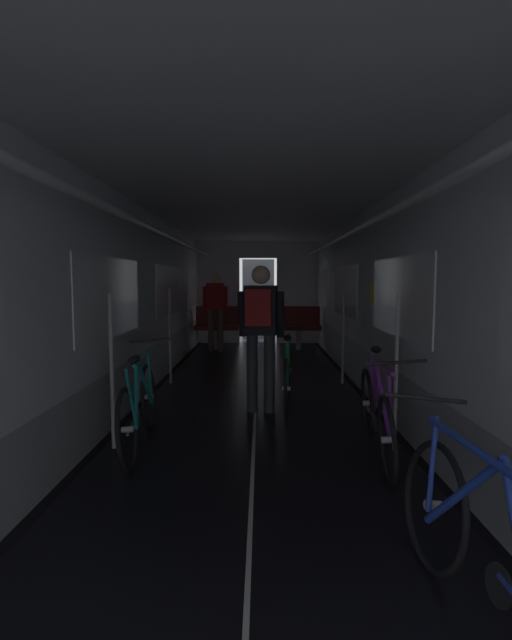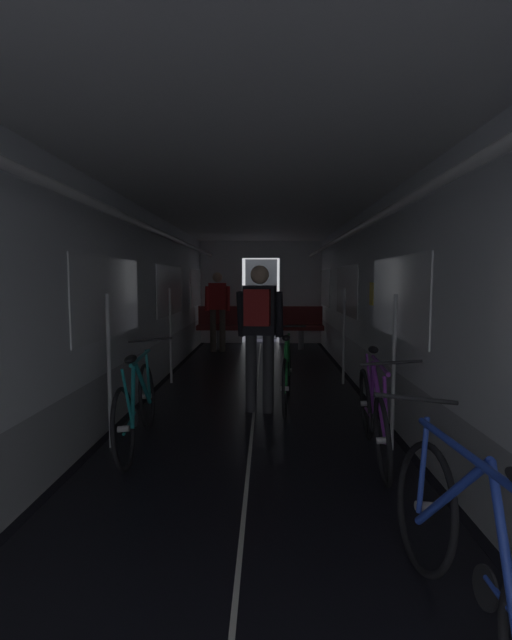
{
  "view_description": "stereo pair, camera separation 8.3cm",
  "coord_description": "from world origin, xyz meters",
  "px_view_note": "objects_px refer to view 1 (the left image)",
  "views": [
    {
      "loc": [
        0.06,
        -1.88,
        1.52
      ],
      "look_at": [
        0.0,
        4.24,
        0.98
      ],
      "focal_mm": 25.43,
      "sensor_mm": 36.0,
      "label": 1
    },
    {
      "loc": [
        0.15,
        -1.88,
        1.52
      ],
      "look_at": [
        0.0,
        4.24,
        0.98
      ],
      "focal_mm": 25.43,
      "sensor_mm": 36.0,
      "label": 2
    }
  ],
  "objects_px": {
    "bench_seat_far_left": "(217,323)",
    "person_standing_near_bench": "(215,306)",
    "bicycle_blue": "(490,556)",
    "bicycle_teal": "(140,406)",
    "bicycle_green_in_aisle": "(288,375)",
    "bench_seat_far_right": "(298,323)",
    "person_cyclist_aisle": "(261,325)",
    "bicycle_purple": "(377,413)"
  },
  "relations": [
    {
      "from": "bench_seat_far_left",
      "to": "person_standing_near_bench",
      "type": "height_order",
      "value": "person_standing_near_bench"
    },
    {
      "from": "bicycle_blue",
      "to": "bicycle_teal",
      "type": "bearing_deg",
      "value": 132.75
    },
    {
      "from": "bicycle_green_in_aisle",
      "to": "person_standing_near_bench",
      "type": "relative_size",
      "value": 1.0
    },
    {
      "from": "bench_seat_far_left",
      "to": "bicycle_teal",
      "type": "xyz_separation_m",
      "value": [
        -0.13,
        -5.95,
        -0.18
      ]
    },
    {
      "from": "bench_seat_far_left",
      "to": "bench_seat_far_right",
      "type": "relative_size",
      "value": 1.0
    },
    {
      "from": "bicycle_blue",
      "to": "person_cyclist_aisle",
      "type": "bearing_deg",
      "value": 105.97
    },
    {
      "from": "bench_seat_far_left",
      "to": "bicycle_blue",
      "type": "xyz_separation_m",
      "value": [
        1.92,
        -8.17,
        -0.19
      ]
    },
    {
      "from": "person_standing_near_bench",
      "to": "bicycle_green_in_aisle",
      "type": "bearing_deg",
      "value": -72.94
    },
    {
      "from": "bench_seat_far_left",
      "to": "bicycle_purple",
      "type": "bearing_deg",
      "value": -72.3
    },
    {
      "from": "bicycle_teal",
      "to": "bicycle_blue",
      "type": "distance_m",
      "value": 3.02
    },
    {
      "from": "person_cyclist_aisle",
      "to": "bicycle_green_in_aisle",
      "type": "distance_m",
      "value": 0.76
    },
    {
      "from": "bicycle_blue",
      "to": "person_cyclist_aisle",
      "type": "height_order",
      "value": "person_cyclist_aisle"
    },
    {
      "from": "bench_seat_far_left",
      "to": "person_standing_near_bench",
      "type": "distance_m",
      "value": 0.55
    },
    {
      "from": "bench_seat_far_left",
      "to": "bicycle_teal",
      "type": "distance_m",
      "value": 5.96
    },
    {
      "from": "bicycle_teal",
      "to": "bicycle_blue",
      "type": "height_order",
      "value": "bicycle_blue"
    },
    {
      "from": "bicycle_teal",
      "to": "person_standing_near_bench",
      "type": "bearing_deg",
      "value": 88.62
    },
    {
      "from": "person_cyclist_aisle",
      "to": "bicycle_green_in_aisle",
      "type": "xyz_separation_m",
      "value": [
        0.33,
        0.27,
        -0.63
      ]
    },
    {
      "from": "bench_seat_far_left",
      "to": "bicycle_teal",
      "type": "bearing_deg",
      "value": -91.27
    },
    {
      "from": "person_cyclist_aisle",
      "to": "person_standing_near_bench",
      "type": "height_order",
      "value": "same"
    },
    {
      "from": "bicycle_purple",
      "to": "person_standing_near_bench",
      "type": "relative_size",
      "value": 1.0
    },
    {
      "from": "bicycle_purple",
      "to": "bicycle_green_in_aisle",
      "type": "distance_m",
      "value": 1.71
    },
    {
      "from": "bicycle_teal",
      "to": "person_cyclist_aisle",
      "type": "xyz_separation_m",
      "value": [
        1.1,
        1.11,
        0.63
      ]
    },
    {
      "from": "bench_seat_far_left",
      "to": "bicycle_purple",
      "type": "distance_m",
      "value": 6.46
    },
    {
      "from": "bicycle_purple",
      "to": "bicycle_blue",
      "type": "height_order",
      "value": "bicycle_blue"
    },
    {
      "from": "person_cyclist_aisle",
      "to": "person_standing_near_bench",
      "type": "relative_size",
      "value": 1.0
    },
    {
      "from": "bench_seat_far_right",
      "to": "bicycle_blue",
      "type": "relative_size",
      "value": 0.58
    },
    {
      "from": "person_cyclist_aisle",
      "to": "bicycle_teal",
      "type": "bearing_deg",
      "value": -134.68
    },
    {
      "from": "bench_seat_far_right",
      "to": "bicycle_teal",
      "type": "distance_m",
      "value": 6.26
    },
    {
      "from": "bench_seat_far_left",
      "to": "bicycle_purple",
      "type": "relative_size",
      "value": 0.58
    },
    {
      "from": "person_cyclist_aisle",
      "to": "bicycle_blue",
      "type": "bearing_deg",
      "value": -74.03
    },
    {
      "from": "bicycle_green_in_aisle",
      "to": "person_standing_near_bench",
      "type": "xyz_separation_m",
      "value": [
        -1.29,
        4.2,
        0.59
      ]
    },
    {
      "from": "bench_seat_far_right",
      "to": "bicycle_purple",
      "type": "distance_m",
      "value": 6.16
    },
    {
      "from": "bench_seat_far_right",
      "to": "bicycle_teal",
      "type": "xyz_separation_m",
      "value": [
        -1.93,
        -5.95,
        -0.18
      ]
    },
    {
      "from": "bicycle_purple",
      "to": "bicycle_teal",
      "type": "xyz_separation_m",
      "value": [
        -2.09,
        0.2,
        0.0
      ]
    },
    {
      "from": "bench_seat_far_right",
      "to": "bicycle_blue",
      "type": "distance_m",
      "value": 8.17
    },
    {
      "from": "bench_seat_far_left",
      "to": "bicycle_blue",
      "type": "relative_size",
      "value": 0.58
    },
    {
      "from": "bicycle_teal",
      "to": "bicycle_purple",
      "type": "bearing_deg",
      "value": -5.45
    },
    {
      "from": "bench_seat_far_right",
      "to": "person_cyclist_aisle",
      "type": "relative_size",
      "value": 0.58
    },
    {
      "from": "bicycle_blue",
      "to": "bicycle_purple",
      "type": "bearing_deg",
      "value": 88.66
    },
    {
      "from": "bicycle_blue",
      "to": "person_standing_near_bench",
      "type": "distance_m",
      "value": 8.04
    },
    {
      "from": "bench_seat_far_right",
      "to": "bicycle_blue",
      "type": "xyz_separation_m",
      "value": [
        0.12,
        -8.17,
        -0.19
      ]
    },
    {
      "from": "bicycle_purple",
      "to": "person_standing_near_bench",
      "type": "xyz_separation_m",
      "value": [
        -1.96,
        5.77,
        0.59
      ]
    }
  ]
}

